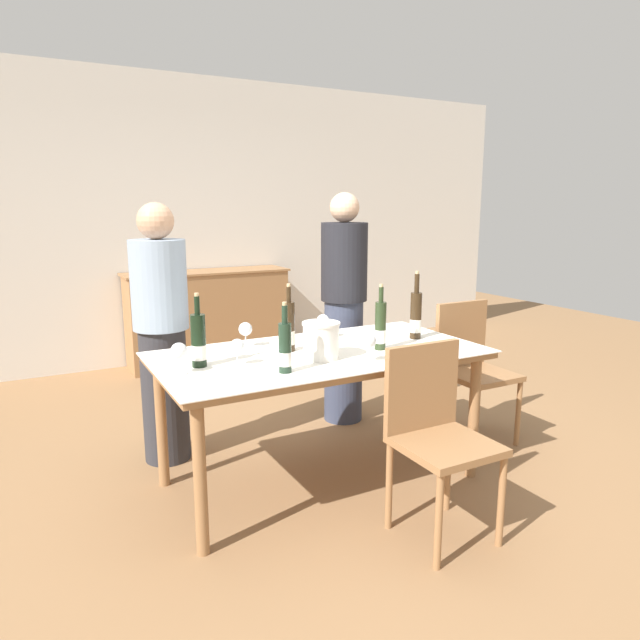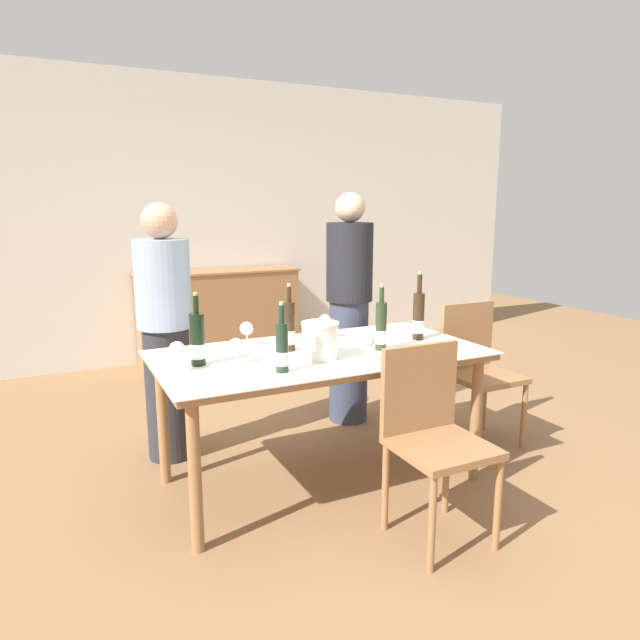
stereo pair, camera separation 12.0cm
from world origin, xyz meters
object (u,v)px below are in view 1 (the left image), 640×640
object	(u,v)px
sideboard_cabinet	(208,317)
wine_bottle_1	(289,328)
dining_table	(320,364)
wine_bottle_3	(285,348)
person_guest_left	(344,309)
wine_bottle_2	(199,342)
wine_glass_3	(369,342)
wine_glass_4	(237,347)
person_host	(162,335)
wine_glass_1	(179,352)
ice_bucket	(321,339)
wine_bottle_0	(380,327)
wine_glass_0	(245,330)
wine_bottle_4	(416,316)
chair_right_end	(471,361)
chair_near_front	(435,426)
wine_glass_2	(323,322)

from	to	relation	value
sideboard_cabinet	wine_bottle_1	xyz separation A→B (m)	(-0.36, -2.66, 0.44)
dining_table	wine_bottle_3	xyz separation A→B (m)	(-0.33, -0.27, 0.19)
wine_bottle_3	person_guest_left	distance (m)	1.41
wine_bottle_2	wine_glass_3	bearing A→B (deg)	-22.77
wine_glass_4	person_host	bearing A→B (deg)	105.39
wine_bottle_2	wine_glass_1	world-z (taller)	wine_bottle_2
ice_bucket	wine_bottle_0	bearing A→B (deg)	1.91
wine_bottle_2	person_host	size ratio (longest dim) A/B	0.24
wine_bottle_3	wine_glass_3	distance (m)	0.46
wine_bottle_2	person_guest_left	size ratio (longest dim) A/B	0.23
sideboard_cabinet	dining_table	xyz separation A→B (m)	(-0.21, -2.76, 0.23)
dining_table	wine_glass_1	world-z (taller)	wine_glass_1
dining_table	person_guest_left	size ratio (longest dim) A/B	1.09
sideboard_cabinet	wine_glass_0	distance (m)	2.56
wine_bottle_0	wine_bottle_2	world-z (taller)	wine_bottle_2
wine_bottle_2	wine_glass_0	xyz separation A→B (m)	(0.35, 0.26, -0.03)
wine_bottle_0	wine_bottle_2	size ratio (longest dim) A/B	0.99
wine_bottle_4	wine_bottle_2	bearing A→B (deg)	179.15
chair_right_end	person_guest_left	size ratio (longest dim) A/B	0.56
wine_bottle_0	person_host	bearing A→B (deg)	141.28
dining_table	wine_bottle_2	distance (m)	0.70
wine_glass_0	wine_glass_4	distance (m)	0.38
wine_bottle_3	wine_glass_0	bearing A→B (deg)	88.94
wine_bottle_2	wine_glass_4	distance (m)	0.19
dining_table	wine_bottle_3	size ratio (longest dim) A/B	5.21
wine_bottle_2	dining_table	bearing A→B (deg)	-2.74
wine_bottle_4	chair_near_front	size ratio (longest dim) A/B	0.45
wine_bottle_0	chair_right_end	xyz separation A→B (m)	(0.87, 0.20, -0.36)
wine_bottle_1	wine_glass_2	xyz separation A→B (m)	(0.31, 0.18, -0.03)
wine_glass_2	wine_glass_3	world-z (taller)	wine_glass_3
sideboard_cabinet	chair_right_end	size ratio (longest dim) A/B	1.74
wine_bottle_0	wine_bottle_3	xyz separation A→B (m)	(-0.66, -0.15, -0.01)
wine_bottle_3	wine_bottle_1	bearing A→B (deg)	62.09
sideboard_cabinet	wine_bottle_2	world-z (taller)	wine_bottle_2
wine_bottle_1	wine_bottle_4	world-z (taller)	wine_bottle_4
wine_glass_3	person_host	distance (m)	1.31
chair_right_end	person_guest_left	world-z (taller)	person_guest_left
dining_table	person_guest_left	bearing A→B (deg)	51.77
wine_glass_1	wine_glass_2	distance (m)	1.02
wine_bottle_1	wine_glass_2	size ratio (longest dim) A/B	2.55
wine_glass_0	person_host	xyz separation A→B (m)	(-0.38, 0.42, -0.08)
wine_glass_4	sideboard_cabinet	bearing A→B (deg)	75.76
sideboard_cabinet	chair_near_front	world-z (taller)	sideboard_cabinet
wine_glass_2	person_guest_left	bearing A→B (deg)	48.35
wine_bottle_4	wine_glass_2	bearing A→B (deg)	151.36
dining_table	wine_glass_0	bearing A→B (deg)	137.77
wine_glass_1	person_host	size ratio (longest dim) A/B	0.10
sideboard_cabinet	person_host	bearing A→B (deg)	-114.16
wine_bottle_2	person_host	xyz separation A→B (m)	(-0.03, 0.68, -0.10)
dining_table	wine_glass_0	world-z (taller)	wine_glass_0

